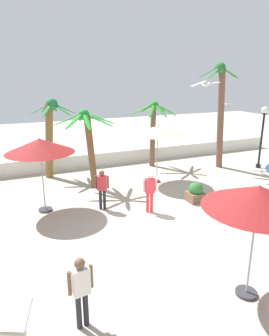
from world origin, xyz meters
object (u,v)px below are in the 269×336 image
object	(u,v)px
palm_tree_0	(50,129)
guest_1	(102,186)
patio_umbrella_2	(158,130)
seagull_0	(206,84)
patio_umbrella_3	(40,146)
guest_0	(81,286)
lamp_post_0	(263,130)
palm_tree_3	(88,137)
seagull_1	(226,104)
planter	(195,193)
patio_umbrella_1	(258,198)
palm_tree_1	(153,124)
palm_tree_2	(220,107)
guest_2	(150,189)

from	to	relation	value
palm_tree_0	guest_1	size ratio (longest dim) A/B	2.49
patio_umbrella_2	seagull_0	world-z (taller)	seagull_0
patio_umbrella_3	guest_1	world-z (taller)	patio_umbrella_3
palm_tree_0	guest_0	distance (m)	10.91
lamp_post_0	seagull_0	bearing A→B (deg)	-147.63
patio_umbrella_2	patio_umbrella_3	distance (m)	5.85
palm_tree_3	seagull_1	world-z (taller)	palm_tree_3
palm_tree_0	guest_0	xyz separation A→B (m)	(-1.15, -10.73, -1.55)
planter	patio_umbrella_1	bearing A→B (deg)	-111.85
palm_tree_1	planter	distance (m)	6.02
patio_umbrella_2	palm_tree_3	world-z (taller)	palm_tree_3
guest_1	planter	distance (m)	4.04
planter	guest_1	bearing A→B (deg)	168.71
patio_umbrella_1	guest_1	distance (m)	6.69
palm_tree_0	lamp_post_0	xyz separation A→B (m)	(11.29, -3.10, -0.33)
palm_tree_1	planter	size ratio (longest dim) A/B	4.47
guest_1	palm_tree_3	bearing A→B (deg)	85.51
palm_tree_3	seagull_1	bearing A→B (deg)	5.58
patio_umbrella_2	seagull_0	distance (m)	5.50
guest_0	guest_1	size ratio (longest dim) A/B	1.02
palm_tree_2	seagull_1	bearing A→B (deg)	30.09
patio_umbrella_3	seagull_0	xyz separation A→B (m)	(4.76, -3.61, 2.30)
palm_tree_1	palm_tree_0	bearing A→B (deg)	177.33
guest_1	seagull_1	bearing A→B (deg)	21.74
guest_1	planter	world-z (taller)	guest_1
palm_tree_0	guest_1	bearing A→B (deg)	-77.64
patio_umbrella_3	patio_umbrella_1	bearing A→B (deg)	-61.29
guest_1	planter	xyz separation A→B (m)	(3.91, -0.78, -0.62)
patio_umbrella_1	lamp_post_0	distance (m)	11.82
guest_0	seagull_0	size ratio (longest dim) A/B	1.37
guest_2	seagull_1	world-z (taller)	seagull_1
palm_tree_1	planter	xyz separation A→B (m)	(-0.76, -5.59, -2.12)
patio_umbrella_1	seagull_1	distance (m)	11.99
guest_0	guest_2	bearing A→B (deg)	50.19
palm_tree_0	planter	distance (m)	8.02
palm_tree_1	palm_tree_3	size ratio (longest dim) A/B	1.01
palm_tree_3	lamp_post_0	xyz separation A→B (m)	(9.97, -0.65, -0.24)
palm_tree_0	lamp_post_0	size ratio (longest dim) A/B	1.17
guest_1	planter	bearing A→B (deg)	-11.29
patio_umbrella_1	guest_0	size ratio (longest dim) A/B	1.73
patio_umbrella_2	seagull_1	world-z (taller)	seagull_1
palm_tree_1	planter	world-z (taller)	palm_tree_1
patio_umbrella_1	patio_umbrella_3	world-z (taller)	patio_umbrella_3
seagull_0	patio_umbrella_3	bearing A→B (deg)	142.87
palm_tree_2	patio_umbrella_1	bearing A→B (deg)	-123.76
patio_umbrella_3	lamp_post_0	distance (m)	12.39
patio_umbrella_1	guest_2	xyz separation A→B (m)	(-0.09, 5.29, -1.60)
palm_tree_3	guest_0	world-z (taller)	palm_tree_3
palm_tree_0	seagull_1	bearing A→B (deg)	-9.45
palm_tree_3	seagull_1	size ratio (longest dim) A/B	4.42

